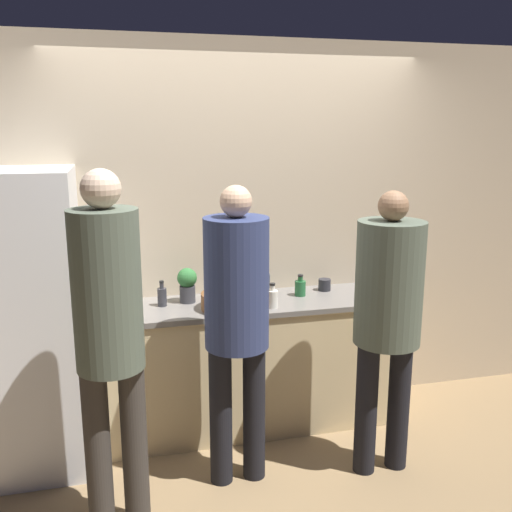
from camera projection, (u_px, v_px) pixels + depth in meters
name	position (u px, v px, depth m)	size (l,w,h in m)	color
ground_plane	(261.00, 447.00, 3.70)	(14.00, 14.00, 0.00)	#8C704C
wall_back	(240.00, 233.00, 3.98)	(5.20, 0.06, 2.60)	#C6B293
counter	(249.00, 363.00, 3.90)	(2.04, 0.58, 0.89)	beige
refrigerator	(29.00, 321.00, 3.38)	(0.61, 0.74, 1.80)	white
person_left	(109.00, 327.00, 2.72)	(0.33, 0.33, 1.85)	#38332D
person_center	(237.00, 310.00, 3.14)	(0.36, 0.36, 1.73)	black
person_right	(388.00, 306.00, 3.25)	(0.38, 0.38, 1.69)	black
fruit_bowl	(229.00, 301.00, 3.63)	(0.36, 0.36, 0.15)	brown
utensil_crock	(261.00, 283.00, 3.95)	(0.12, 0.12, 0.29)	#3D424C
bottle_dark	(162.00, 296.00, 3.68)	(0.06, 0.06, 0.17)	#333338
bottle_green	(300.00, 287.00, 3.91)	(0.08, 0.08, 0.15)	#236033
bottle_clear	(272.00, 298.00, 3.65)	(0.07, 0.07, 0.16)	silver
cup_black	(325.00, 285.00, 4.04)	(0.09, 0.09, 0.08)	#28282D
potted_plant	(187.00, 284.00, 3.75)	(0.13, 0.13, 0.23)	#3D3D42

